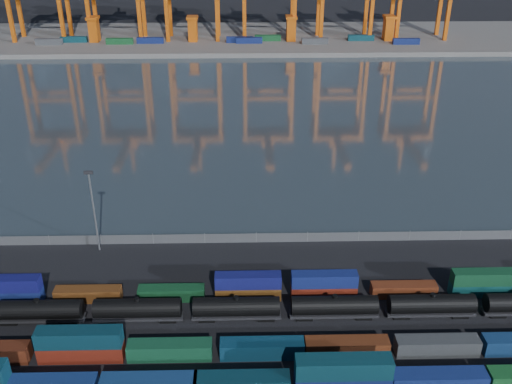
{
  "coord_description": "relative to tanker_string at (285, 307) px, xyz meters",
  "views": [
    {
      "loc": [
        -2.23,
        -66.57,
        59.28
      ],
      "look_at": [
        0.0,
        30.0,
        10.0
      ],
      "focal_mm": 40.0,
      "sensor_mm": 36.0,
      "label": 1
    }
  ],
  "objects": [
    {
      "name": "far_quay",
      "position": [
        -4.07,
        204.81,
        -1.18
      ],
      "size": [
        700.0,
        70.0,
        2.0
      ],
      "primitive_type": "cube",
      "color": "#514F4C",
      "rests_on": "ground"
    },
    {
      "name": "waterfront_fence",
      "position": [
        -4.07,
        22.81,
        -1.18
      ],
      "size": [
        160.12,
        0.12,
        2.2
      ],
      "color": "#595B5E",
      "rests_on": "ground"
    },
    {
      "name": "ground",
      "position": [
        -4.07,
        -5.19,
        -2.18
      ],
      "size": [
        700.0,
        700.0,
        0.0
      ],
      "primitive_type": "plane",
      "color": "black",
      "rests_on": "ground"
    },
    {
      "name": "container_row_mid",
      "position": [
        -6.63,
        -8.36,
        -0.63
      ],
      "size": [
        140.85,
        2.49,
        5.3
      ],
      "color": "#393B3E",
      "rests_on": "ground"
    },
    {
      "name": "yard_light_mast",
      "position": [
        -34.07,
        20.81,
        7.12
      ],
      "size": [
        1.6,
        0.4,
        16.6
      ],
      "color": "slate",
      "rests_on": "ground"
    },
    {
      "name": "quay_containers",
      "position": [
        -15.07,
        190.27,
        1.12
      ],
      "size": [
        172.58,
        10.99,
        2.6
      ],
      "color": "navy",
      "rests_on": "far_quay"
    },
    {
      "name": "tanker_string",
      "position": [
        0.0,
        0.0,
        0.0
      ],
      "size": [
        122.63,
        3.04,
        4.35
      ],
      "color": "black",
      "rests_on": "ground"
    },
    {
      "name": "container_row_north",
      "position": [
        7.81,
        5.35,
        -0.25
      ],
      "size": [
        140.11,
        2.23,
        4.75
      ],
      "color": "navy",
      "rests_on": "ground"
    },
    {
      "name": "straddle_carriers",
      "position": [
        -6.57,
        194.81,
        5.64
      ],
      "size": [
        140.0,
        7.0,
        11.1
      ],
      "color": "#CB540E",
      "rests_on": "far_quay"
    },
    {
      "name": "container_row_south",
      "position": [
        -17.9,
        -15.19,
        -0.13
      ],
      "size": [
        128.96,
        2.63,
        5.6
      ],
      "color": "#45474A",
      "rests_on": "ground"
    },
    {
      "name": "harbor_water",
      "position": [
        -4.07,
        99.81,
        -2.17
      ],
      "size": [
        700.0,
        700.0,
        0.0
      ],
      "primitive_type": "plane",
      "color": "#29343B",
      "rests_on": "ground"
    }
  ]
}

